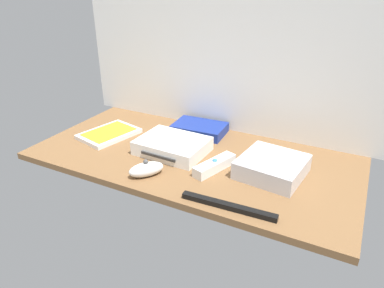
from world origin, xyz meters
The scene contains 9 objects.
ground_plane centered at (0.00, 0.00, -1.00)cm, with size 100.00×48.00×2.00cm, color brown.
back_wall centered at (0.00, 24.60, 32.00)cm, with size 110.00×1.20×64.00cm, color white.
game_console centered at (-6.56, -0.70, 2.20)cm, with size 21.52×17.04×4.40cm.
mini_computer centered at (25.19, -0.41, 2.64)cm, with size 18.84×18.84×5.30cm.
game_case centered at (-32.69, 0.17, 0.76)cm, with size 17.65×21.64×1.56cm.
network_router centered at (-5.47, 16.43, 1.70)cm, with size 18.66×13.13×3.40cm.
remote_wand centered at (9.89, -4.99, 1.51)cm, with size 8.03×15.19×3.40cm.
remote_nunchuk centered at (-5.85, -16.59, 2.04)cm, with size 9.62×10.59×5.10cm.
sensor_bar centered at (20.35, -20.45, 0.70)cm, with size 24.00×1.80×1.40cm, color black.
Camera 1 is at (44.42, -86.42, 51.33)cm, focal length 32.90 mm.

